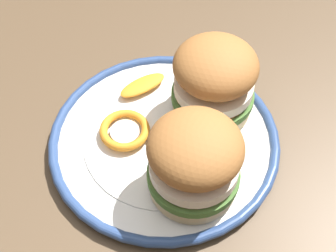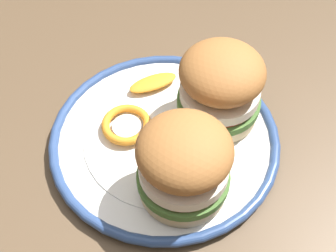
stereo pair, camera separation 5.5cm
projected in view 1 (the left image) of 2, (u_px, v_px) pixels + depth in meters
dining_table at (165, 187)px, 0.68m from camera, size 1.12×1.09×0.77m
dinner_plate at (168, 141)px, 0.58m from camera, size 0.28×0.28×0.02m
sandwich_half_left at (214, 80)px, 0.57m from camera, size 0.13×0.13×0.10m
sandwich_half_right at (195, 160)px, 0.50m from camera, size 0.14×0.14×0.10m
orange_peel_curled at (125, 130)px, 0.58m from camera, size 0.07×0.07×0.01m
orange_peel_strip_long at (143, 85)px, 0.62m from camera, size 0.04×0.07×0.01m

